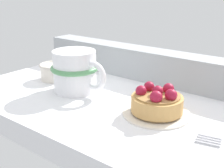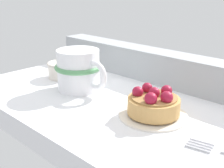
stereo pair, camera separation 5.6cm
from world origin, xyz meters
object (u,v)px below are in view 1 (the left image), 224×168
Objects in this scene: coffee_mug at (76,71)px; sugar_bowl at (55,71)px; dessert_plate at (156,113)px; raspberry_tart at (157,101)px.

coffee_mug is 10.04cm from sugar_bowl.
coffee_mug reaches higher than dessert_plate.
raspberry_tart is at bearing -4.72° from sugar_bowl.
coffee_mug is at bearing -179.62° from dessert_plate.
raspberry_tart is 1.26× the size of sugar_bowl.
dessert_plate is 28.78cm from sugar_bowl.
dessert_plate is 1.67× the size of sugar_bowl.
sugar_bowl is at bearing 175.32° from dessert_plate.
dessert_plate is at bearing 0.38° from coffee_mug.
raspberry_tart is 28.76cm from sugar_bowl.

